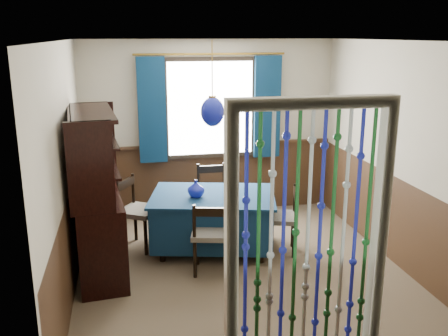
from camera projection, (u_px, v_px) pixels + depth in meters
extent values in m
plane|color=brown|center=(241.00, 271.00, 5.59)|extent=(4.00, 4.00, 0.00)
plane|color=silver|center=(243.00, 41.00, 4.94)|extent=(4.00, 4.00, 0.00)
plane|color=#B8AF97|center=(210.00, 129.00, 7.15)|extent=(3.60, 0.00, 3.60)
plane|color=#B8AF97|center=(311.00, 235.00, 3.37)|extent=(3.60, 0.00, 3.60)
plane|color=#B8AF97|center=(65.00, 172.00, 4.92)|extent=(0.00, 4.00, 4.00)
plane|color=#B8AF97|center=(398.00, 155.00, 5.61)|extent=(0.00, 4.00, 4.00)
plane|color=#3B2516|center=(210.00, 179.00, 7.34)|extent=(3.60, 0.00, 3.60)
plane|color=#3B2516|center=(306.00, 331.00, 3.58)|extent=(3.60, 0.00, 3.60)
plane|color=#3B2516|center=(72.00, 242.00, 5.11)|extent=(0.00, 4.00, 4.00)
plane|color=#3B2516|center=(391.00, 217.00, 5.80)|extent=(0.00, 4.00, 4.00)
cube|color=black|center=(210.00, 108.00, 7.03)|extent=(1.32, 0.12, 1.42)
cube|color=#0D2845|center=(213.00, 219.00, 6.04)|extent=(1.59, 1.26, 0.55)
cube|color=#0D2845|center=(213.00, 196.00, 5.97)|extent=(1.66, 1.33, 0.03)
cylinder|color=black|center=(163.00, 255.00, 5.81)|extent=(0.07, 0.07, 0.14)
cylinder|color=black|center=(261.00, 257.00, 5.77)|extent=(0.07, 0.07, 0.14)
cylinder|color=black|center=(171.00, 232.00, 6.48)|extent=(0.07, 0.07, 0.14)
cylinder|color=black|center=(259.00, 233.00, 6.45)|extent=(0.07, 0.07, 0.14)
cylinder|color=black|center=(195.00, 259.00, 5.38)|extent=(0.04, 0.04, 0.42)
cylinder|color=black|center=(226.00, 260.00, 5.37)|extent=(0.04, 0.04, 0.42)
cylinder|color=black|center=(197.00, 247.00, 5.69)|extent=(0.04, 0.04, 0.42)
cylinder|color=black|center=(227.00, 248.00, 5.67)|extent=(0.04, 0.04, 0.42)
cube|color=#5B5549|center=(211.00, 233.00, 5.47)|extent=(0.49, 0.48, 0.06)
cube|color=black|center=(210.00, 212.00, 5.22)|extent=(0.35, 0.12, 0.09)
cylinder|color=black|center=(194.00, 223.00, 5.26)|extent=(0.04, 0.04, 0.41)
cylinder|color=black|center=(226.00, 224.00, 5.25)|extent=(0.04, 0.04, 0.41)
cylinder|color=black|center=(224.00, 208.00, 6.93)|extent=(0.04, 0.04, 0.44)
cylinder|color=black|center=(199.00, 210.00, 6.87)|extent=(0.04, 0.04, 0.44)
cylinder|color=black|center=(228.00, 217.00, 6.61)|extent=(0.04, 0.04, 0.44)
cylinder|color=black|center=(202.00, 218.00, 6.56)|extent=(0.04, 0.04, 0.44)
cube|color=#5B5549|center=(213.00, 196.00, 6.68)|extent=(0.44, 0.42, 0.06)
cube|color=black|center=(211.00, 169.00, 6.76)|extent=(0.37, 0.05, 0.10)
cylinder|color=black|center=(224.00, 178.00, 6.83)|extent=(0.04, 0.04, 0.43)
cylinder|color=black|center=(198.00, 179.00, 6.77)|extent=(0.04, 0.04, 0.43)
cylinder|color=black|center=(136.00, 223.00, 6.37)|extent=(0.04, 0.04, 0.45)
cylinder|color=black|center=(121.00, 234.00, 6.04)|extent=(0.04, 0.04, 0.45)
cylinder|color=black|center=(159.00, 227.00, 6.26)|extent=(0.04, 0.04, 0.45)
cylinder|color=black|center=(146.00, 237.00, 5.93)|extent=(0.04, 0.04, 0.45)
cube|color=#5B5549|center=(140.00, 211.00, 6.08)|extent=(0.58, 0.59, 0.06)
cube|color=black|center=(125.00, 184.00, 6.05)|extent=(0.23, 0.34, 0.10)
cylinder|color=black|center=(133.00, 190.00, 6.25)|extent=(0.04, 0.04, 0.44)
cylinder|color=black|center=(118.00, 199.00, 5.93)|extent=(0.04, 0.04, 0.44)
cylinder|color=black|center=(294.00, 241.00, 5.86)|extent=(0.04, 0.04, 0.41)
cylinder|color=black|center=(293.00, 231.00, 6.17)|extent=(0.04, 0.04, 0.41)
cylinder|color=black|center=(268.00, 241.00, 5.88)|extent=(0.04, 0.04, 0.41)
cylinder|color=black|center=(268.00, 230.00, 6.19)|extent=(0.04, 0.04, 0.41)
cube|color=#5B5549|center=(281.00, 217.00, 5.96)|extent=(0.49, 0.50, 0.06)
cube|color=black|center=(296.00, 194.00, 5.87)|extent=(0.14, 0.34, 0.09)
cylinder|color=black|center=(296.00, 209.00, 5.75)|extent=(0.04, 0.04, 0.40)
cylinder|color=black|center=(295.00, 200.00, 6.06)|extent=(0.04, 0.04, 0.40)
cube|color=black|center=(99.00, 232.00, 5.50)|extent=(0.61, 1.42, 0.90)
cube|color=black|center=(90.00, 169.00, 4.64)|extent=(0.43, 0.09, 0.90)
cube|color=black|center=(97.00, 140.00, 5.88)|extent=(0.43, 0.09, 0.90)
cube|color=black|center=(91.00, 112.00, 5.15)|extent=(0.56, 1.41, 0.04)
cube|color=black|center=(72.00, 154.00, 5.22)|extent=(0.17, 1.35, 0.90)
cube|color=black|center=(98.00, 165.00, 5.30)|extent=(0.50, 1.33, 0.02)
cube|color=black|center=(96.00, 138.00, 5.22)|extent=(0.50, 1.33, 0.02)
cylinder|color=olive|center=(212.00, 77.00, 5.60)|extent=(0.01, 0.01, 0.80)
ellipsoid|color=navy|center=(212.00, 112.00, 5.70)|extent=(0.27, 0.27, 0.34)
cylinder|color=olive|center=(212.00, 97.00, 5.66)|extent=(0.08, 0.08, 0.03)
imported|color=navy|center=(196.00, 189.00, 5.87)|extent=(0.19, 0.19, 0.19)
imported|color=beige|center=(98.00, 169.00, 4.98)|extent=(0.25, 0.25, 0.05)
imported|color=beige|center=(102.00, 176.00, 5.69)|extent=(0.23, 0.23, 0.19)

